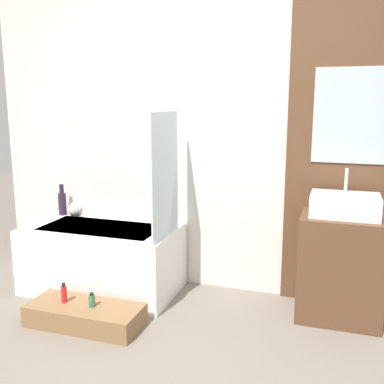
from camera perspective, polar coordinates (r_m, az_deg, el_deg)
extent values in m
cube|color=silver|center=(3.68, 4.19, 7.19)|extent=(4.20, 0.06, 2.60)
cube|color=brown|center=(3.52, 19.28, 6.39)|extent=(0.90, 0.03, 2.60)
cube|color=#ADBCCC|center=(3.49, 19.46, 9.11)|extent=(0.52, 0.01, 0.69)
cube|color=white|center=(3.88, -11.28, -8.29)|extent=(1.26, 0.69, 0.55)
cube|color=silver|center=(3.80, -11.44, -4.45)|extent=(0.98, 0.48, 0.01)
cube|color=silver|center=(3.39, -3.45, 2.11)|extent=(0.01, 0.52, 0.95)
cube|color=olive|center=(3.41, -13.44, -14.96)|extent=(0.82, 0.34, 0.15)
cube|color=brown|center=(3.48, 18.32, -9.09)|extent=(0.59, 0.45, 0.77)
cube|color=white|center=(3.35, 18.82, -1.61)|extent=(0.47, 0.31, 0.16)
cylinder|color=silver|center=(3.40, 18.99, 1.42)|extent=(0.02, 0.02, 0.17)
cylinder|color=#2D1E33|center=(4.27, -16.14, -1.49)|extent=(0.07, 0.07, 0.20)
cylinder|color=#2D1E33|center=(4.24, -16.25, 0.38)|extent=(0.04, 0.04, 0.09)
sphere|color=silver|center=(4.17, -14.60, -2.17)|extent=(0.13, 0.13, 0.13)
cylinder|color=red|center=(3.43, -15.95, -12.38)|extent=(0.04, 0.04, 0.12)
cylinder|color=black|center=(3.40, -16.02, -11.26)|extent=(0.02, 0.02, 0.03)
cylinder|color=#38704C|center=(3.33, -12.60, -13.34)|extent=(0.05, 0.05, 0.08)
cylinder|color=black|center=(3.30, -12.64, -12.53)|extent=(0.03, 0.03, 0.02)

